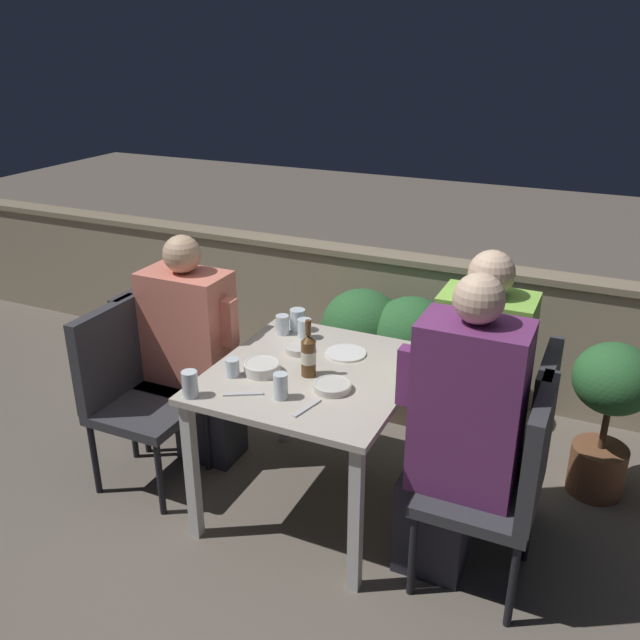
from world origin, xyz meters
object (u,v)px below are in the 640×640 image
object	(u,v)px
chair_left_near	(128,383)
chair_right_far	(516,431)
potted_plant	(609,405)
chair_left_far	(164,356)
person_coral_top	(195,351)
chair_right_near	(507,476)
beer_bottle	(308,355)
person_purple_stripe	(458,434)
person_green_blouse	(472,395)

from	to	relation	value
chair_left_near	chair_right_far	size ratio (longest dim) A/B	1.00
potted_plant	chair_left_near	bearing A→B (deg)	-158.53
chair_left_far	chair_right_far	world-z (taller)	same
chair_left_near	person_coral_top	size ratio (longest dim) A/B	0.75
chair_left_far	chair_right_near	bearing A→B (deg)	-9.52
beer_bottle	potted_plant	bearing A→B (deg)	30.08
chair_left_far	person_coral_top	bearing A→B (deg)	0.00
potted_plant	chair_right_near	bearing A→B (deg)	-111.53
person_purple_stripe	potted_plant	size ratio (longest dim) A/B	1.67
chair_left_near	chair_left_far	world-z (taller)	same
chair_right_near	chair_right_far	bearing A→B (deg)	93.84
chair_left_near	potted_plant	world-z (taller)	chair_left_near
chair_left_far	person_coral_top	xyz separation A→B (m)	(0.21, 0.00, 0.07)
chair_left_far	potted_plant	size ratio (longest dim) A/B	1.14
person_purple_stripe	potted_plant	world-z (taller)	person_purple_stripe
chair_right_near	person_purple_stripe	xyz separation A→B (m)	(-0.20, -0.00, 0.14)
chair_left_far	potted_plant	bearing A→B (deg)	13.53
chair_left_far	beer_bottle	distance (m)	1.01
chair_left_far	chair_right_far	bearing A→B (deg)	0.85
chair_left_near	potted_plant	size ratio (longest dim) A/B	1.14
person_purple_stripe	person_coral_top	bearing A→B (deg)	167.86
beer_bottle	potted_plant	xyz separation A→B (m)	(1.25, 0.72, -0.33)
beer_bottle	person_coral_top	bearing A→B (deg)	165.45
chair_right_far	person_coral_top	bearing A→B (deg)	-179.05
chair_left_far	person_green_blouse	distance (m)	1.65
chair_left_far	potted_plant	xyz separation A→B (m)	(2.20, 0.53, -0.05)
chair_left_far	chair_left_near	bearing A→B (deg)	-85.09
person_purple_stripe	beer_bottle	bearing A→B (deg)	170.43
person_purple_stripe	chair_right_far	xyz separation A→B (m)	(0.18, 0.34, -0.14)
person_green_blouse	potted_plant	bearing A→B (deg)	41.89
chair_right_near	chair_left_far	bearing A→B (deg)	170.48
person_coral_top	potted_plant	xyz separation A→B (m)	(1.99, 0.53, -0.12)
chair_right_far	potted_plant	distance (m)	0.62
person_purple_stripe	chair_right_far	size ratio (longest dim) A/B	1.47
chair_right_near	chair_right_far	size ratio (longest dim) A/B	1.00
person_purple_stripe	beer_bottle	size ratio (longest dim) A/B	5.09
person_coral_top	chair_right_far	world-z (taller)	person_coral_top
chair_right_far	chair_right_near	bearing A→B (deg)	-86.16
chair_right_near	person_green_blouse	world-z (taller)	person_green_blouse
potted_plant	person_purple_stripe	bearing A→B (deg)	-122.48
person_purple_stripe	potted_plant	xyz separation A→B (m)	(0.54, 0.84, -0.18)
chair_left_near	potted_plant	bearing A→B (deg)	21.47
chair_left_far	person_green_blouse	bearing A→B (deg)	0.95
beer_bottle	chair_right_near	bearing A→B (deg)	-7.46
chair_left_near	chair_right_near	bearing A→B (deg)	0.37
person_coral_top	person_green_blouse	distance (m)	1.44
person_coral_top	chair_right_near	size ratio (longest dim) A/B	1.33
chair_left_far	person_purple_stripe	bearing A→B (deg)	-10.67
chair_right_far	person_green_blouse	distance (m)	0.24
chair_right_near	beer_bottle	bearing A→B (deg)	172.54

